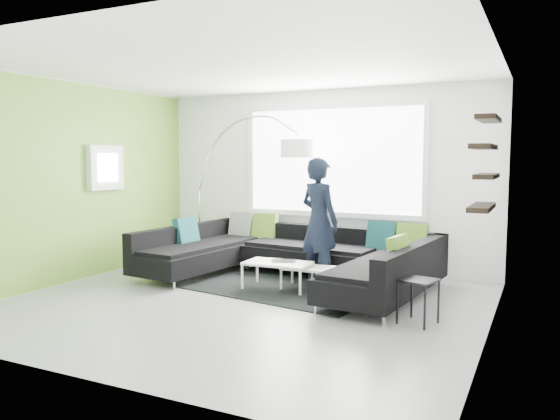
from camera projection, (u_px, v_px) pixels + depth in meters
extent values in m
plane|color=gray|center=(243.00, 304.00, 6.54)|extent=(5.50, 5.50, 0.00)
cube|color=white|center=(321.00, 180.00, 8.64)|extent=(5.50, 0.04, 2.80)
cube|color=white|center=(79.00, 202.00, 4.17)|extent=(5.50, 0.04, 2.80)
cube|color=white|center=(71.00, 183.00, 7.61)|extent=(0.04, 5.00, 2.80)
cube|color=white|center=(492.00, 194.00, 5.21)|extent=(0.04, 5.00, 2.80)
cube|color=white|center=(242.00, 66.00, 6.27)|extent=(5.50, 5.00, 0.04)
cube|color=#6B9E33|center=(72.00, 183.00, 7.60)|extent=(0.01, 5.00, 2.80)
cube|color=white|center=(332.00, 161.00, 8.49)|extent=(2.96, 0.06, 1.68)
cube|color=silver|center=(106.00, 168.00, 8.09)|extent=(0.12, 0.66, 0.66)
cube|color=black|center=(485.00, 162.00, 5.58)|extent=(0.20, 1.24, 0.95)
cube|color=black|center=(285.00, 270.00, 7.54)|extent=(4.05, 2.75, 0.40)
cube|color=black|center=(285.00, 245.00, 7.51)|extent=(4.05, 2.75, 0.30)
cube|color=#4C7219|center=(285.00, 240.00, 7.50)|extent=(3.43, 0.56, 0.42)
cube|color=black|center=(290.00, 287.00, 7.37)|extent=(2.72, 2.15, 0.01)
cube|color=silver|center=(294.00, 276.00, 7.23)|extent=(1.14, 0.70, 0.37)
cube|color=black|center=(418.00, 301.00, 5.72)|extent=(0.43, 0.43, 0.48)
imported|color=black|center=(319.00, 221.00, 7.53)|extent=(0.94, 0.89, 1.75)
imported|color=black|center=(284.00, 261.00, 7.22)|extent=(0.47, 0.44, 0.03)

